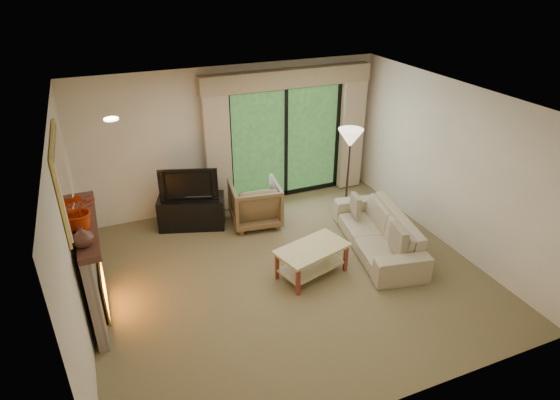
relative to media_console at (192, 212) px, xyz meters
name	(u,v)px	position (x,y,z in m)	size (l,w,h in m)	color
floor	(288,274)	(0.97, -1.95, -0.28)	(5.50, 5.50, 0.00)	brown
ceiling	(289,102)	(0.97, -1.95, 2.32)	(5.50, 5.50, 0.00)	silver
wall_back	(234,138)	(0.97, 0.55, 1.02)	(5.00, 5.00, 0.00)	beige
wall_front	(396,309)	(0.97, -4.45, 1.02)	(5.00, 5.00, 0.00)	beige
wall_left	(71,237)	(-1.78, -1.95, 1.02)	(5.00, 5.00, 0.00)	beige
wall_right	(450,166)	(3.72, -1.95, 1.02)	(5.00, 5.00, 0.00)	beige
fireplace	(91,269)	(-1.66, -1.75, 0.41)	(0.24, 1.70, 1.37)	gray
mirror	(63,179)	(-1.74, -1.75, 1.67)	(0.07, 1.45, 1.02)	gold
sliding_door	(286,142)	(1.97, 0.50, 0.82)	(2.26, 0.10, 2.16)	black
curtain_left	(217,149)	(0.62, 0.39, 0.92)	(0.45, 0.18, 2.35)	tan
curtain_right	(351,130)	(3.32, 0.39, 0.92)	(0.45, 0.18, 2.35)	tan
cornice	(288,78)	(1.97, 0.41, 2.04)	(3.20, 0.24, 0.32)	tan
media_console	(192,212)	(0.00, 0.00, 0.00)	(1.11, 0.50, 0.56)	black
tv	(189,182)	(0.00, 0.00, 0.56)	(0.98, 0.13, 0.56)	black
armchair	(255,203)	(1.05, -0.33, 0.11)	(0.82, 0.85, 0.77)	brown
sofa	(378,232)	(2.58, -1.85, 0.03)	(2.11, 0.83, 0.62)	tan
pillow_near	(398,240)	(2.51, -2.46, 0.25)	(0.11, 0.42, 0.42)	brown
pillow_far	(356,205)	(2.51, -1.25, 0.24)	(0.09, 0.34, 0.34)	brown
coffee_table	(312,261)	(1.30, -2.09, -0.04)	(1.05, 0.58, 0.47)	tan
floor_lamp	(348,173)	(2.68, -0.65, 0.53)	(0.44, 0.44, 1.63)	#FFE9CE
vase	(82,236)	(-1.64, -2.32, 1.21)	(0.23, 0.23, 0.24)	#49281F
branches	(79,210)	(-1.64, -1.90, 1.33)	(0.43, 0.37, 0.47)	#BC2B07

